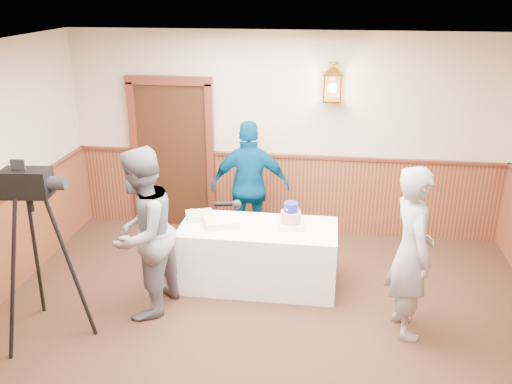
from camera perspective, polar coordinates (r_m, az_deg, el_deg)
room_shell at (r=4.59m, az=-0.76°, el=-2.48°), size 6.02×7.02×2.81m
display_table at (r=6.39m, az=0.25°, el=-6.69°), size 1.80×0.80×0.75m
tiered_cake at (r=6.18m, az=3.68°, el=-2.68°), size 0.33×0.33×0.30m
sheet_cake_yellow at (r=6.25m, az=-3.64°, el=-3.17°), size 0.46×0.41×0.08m
sheet_cake_green at (r=6.45m, az=-5.95°, el=-2.48°), size 0.38×0.34×0.07m
interviewer at (r=5.77m, az=-11.92°, el=-4.31°), size 1.54×1.02×1.85m
baker at (r=5.55m, az=16.03°, el=-6.14°), size 0.56×0.73×1.78m
assistant_p at (r=7.05m, az=-0.60°, el=0.56°), size 1.07×0.53×1.75m
tv_camera_rig at (r=5.72m, az=-21.79°, el=-7.10°), size 0.70×0.65×1.77m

